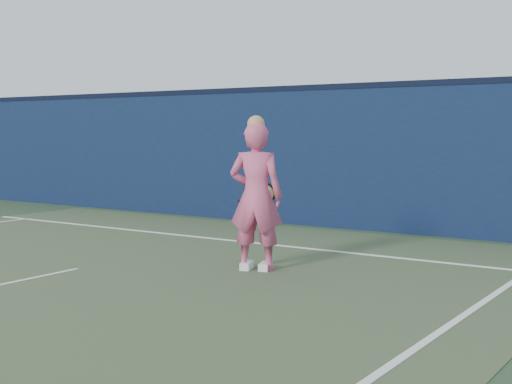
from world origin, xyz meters
The scene contains 5 objects.
ground centered at (0.00, 0.00, 0.00)m, with size 80.00×80.00×0.00m, color #263C25.
backstop_wall centered at (0.00, 6.50, 1.25)m, with size 24.00×0.40×2.50m, color #0C1736.
wall_cap centered at (0.00, 6.50, 2.55)m, with size 24.00×0.42×0.10m, color black.
player centered at (1.90, 2.24, 0.94)m, with size 0.79×0.65×1.95m.
racket centered at (1.75, 2.62, 0.93)m, with size 0.56×0.16×0.30m.
Camera 1 is at (6.84, -5.14, 1.75)m, focal length 50.00 mm.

